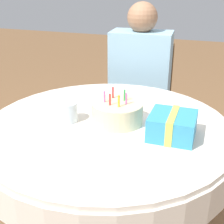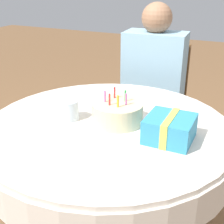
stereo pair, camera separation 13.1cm
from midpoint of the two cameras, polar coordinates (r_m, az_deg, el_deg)
The scene contains 7 objects.
dining_table at distance 1.38m, azimuth -3.55°, elevation -5.54°, with size 1.07×1.07×0.75m.
chair at distance 2.25m, azimuth 3.66°, elevation 1.75°, with size 0.46×0.46×0.90m.
person at distance 2.08m, azimuth 3.28°, elevation 6.39°, with size 0.40×0.33×1.19m.
napkin at distance 1.34m, azimuth -1.85°, elevation -1.96°, with size 0.27×0.27×0.00m.
birthday_cake at distance 1.32m, azimuth -1.87°, elevation -0.17°, with size 0.22×0.22×0.14m.
drinking_glass at distance 1.36m, azimuth -10.79°, elevation -0.05°, with size 0.08×0.08×0.09m.
gift_box at distance 1.22m, azimuth 7.97°, elevation -2.55°, with size 0.18×0.18×0.10m.
Camera 1 is at (0.41, -1.13, 1.34)m, focal length 50.00 mm.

